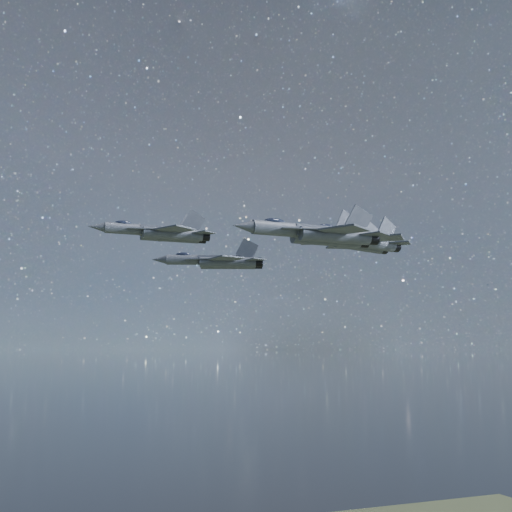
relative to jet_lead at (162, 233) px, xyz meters
name	(u,v)px	position (x,y,z in m)	size (l,w,h in m)	color
jet_lead	(162,233)	(0.00, 0.00, 0.00)	(15.55, 11.08, 3.97)	#3A3F49
jet_left	(219,261)	(13.84, 20.23, -0.12)	(19.13, 12.78, 4.85)	#3A3F49
jet_right	(320,234)	(15.88, -12.32, -1.31)	(18.29, 13.07, 4.68)	#3A3F49
jet_slot	(357,240)	(28.22, 0.11, 0.90)	(20.05, 13.46, 5.07)	#3A3F49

